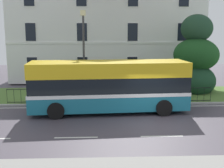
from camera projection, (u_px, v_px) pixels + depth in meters
ground_plane at (151, 118)px, 16.42m from camera, size 60.00×56.00×0.18m
georgian_townhouse at (106, 17)px, 30.33m from camera, size 18.41×9.86×12.32m
iron_verge_railing at (110, 95)px, 19.47m from camera, size 13.72×0.04×0.97m
evergreen_tree at (195, 61)px, 22.92m from camera, size 3.62×3.60×6.51m
single_decker_bus at (109, 86)px, 17.46m from camera, size 9.53×3.18×3.07m
street_lamp_post at (84, 49)px, 19.72m from camera, size 0.36×0.24×6.11m
litter_bin at (32, 93)px, 20.02m from camera, size 0.52×0.52×1.07m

